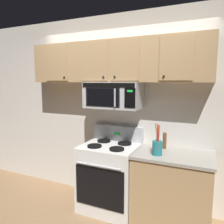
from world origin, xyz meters
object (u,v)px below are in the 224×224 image
at_px(over_range_microwave, 113,95).
at_px(pepper_mill, 165,141).
at_px(salt_shaker, 158,146).
at_px(utensil_crock_teal, 157,146).
at_px(stove_range, 110,176).

relative_size(over_range_microwave, pepper_mill, 3.66).
xyz_separation_m(salt_shaker, pepper_mill, (0.06, 0.10, 0.05)).
bearing_deg(salt_shaker, utensil_crock_teal, -81.22).
height_order(over_range_microwave, pepper_mill, over_range_microwave).
height_order(utensil_crock_teal, salt_shaker, utensil_crock_teal).
bearing_deg(utensil_crock_teal, stove_range, 169.58).
bearing_deg(over_range_microwave, stove_range, -89.86).
distance_m(stove_range, salt_shaker, 0.81).
bearing_deg(utensil_crock_teal, salt_shaker, 98.78).
height_order(stove_range, salt_shaker, stove_range).
bearing_deg(salt_shaker, over_range_microwave, 175.11).
xyz_separation_m(over_range_microwave, salt_shaker, (0.64, -0.05, -0.62)).
bearing_deg(over_range_microwave, utensil_crock_teal, -19.69).
xyz_separation_m(stove_range, salt_shaker, (0.64, 0.06, 0.49)).
bearing_deg(pepper_mill, over_range_microwave, -176.06).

